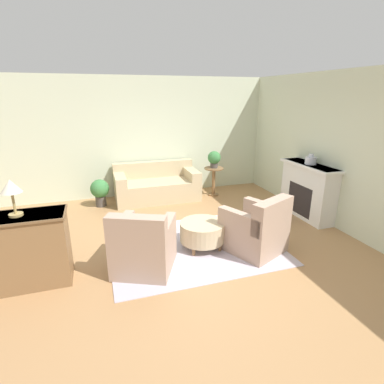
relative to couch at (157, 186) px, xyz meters
The scene contains 15 objects.
ground_plane 2.53m from the couch, 87.71° to the right, with size 16.00×16.00×0.00m, color #AD7F51.
wall_back 1.22m from the couch, 79.56° to the left, with size 9.98×0.12×2.80m.
wall_right 4.00m from the couch, 40.69° to the right, with size 0.12×9.51×2.80m.
rug 2.53m from the couch, 87.71° to the right, with size 2.70×2.16×0.01m.
couch is the anchor object (origin of this frame).
armchair_left 3.06m from the couch, 104.88° to the right, with size 1.05×1.08×0.92m.
armchair_right 3.12m from the couch, 71.56° to the right, with size 1.05×1.08×0.92m.
ottoman_table 2.60m from the couch, 85.09° to the right, with size 0.73×0.73×0.42m.
side_table 1.41m from the couch, ahead, with size 0.46×0.46×0.69m.
fireplace 3.35m from the couch, 36.82° to the right, with size 0.44×1.37×1.09m.
dresser 3.64m from the couch, 129.12° to the right, with size 1.13×0.53×0.97m.
vase_mantel_near 3.43m from the couch, 36.98° to the right, with size 0.21×0.21×0.20m.
potted_plant_on_side_table 1.52m from the couch, ahead, with size 0.31×0.31×0.41m.
potted_plant_floor 1.30m from the couch, behind, with size 0.41×0.41×0.61m.
table_lamp 3.77m from the couch, 129.12° to the right, with size 0.24×0.24×0.46m.
Camera 1 is at (-1.39, -4.21, 2.38)m, focal length 28.00 mm.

